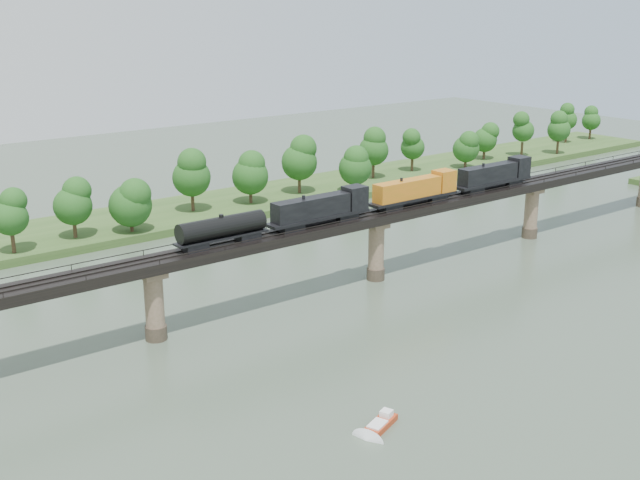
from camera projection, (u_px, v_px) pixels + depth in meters
ground at (520, 337)px, 110.48m from camera, size 400.00×400.00×0.00m
far_bank at (209, 209)px, 174.69m from camera, size 300.00×24.00×1.60m
bridge at (376, 248)px, 131.65m from camera, size 236.00×30.00×11.50m
bridge_superstructure at (377, 211)px, 129.81m from camera, size 220.00×4.90×0.75m
far_treeline at (183, 181)px, 164.18m from camera, size 289.06×17.54×13.60m
freight_train at (385, 197)px, 130.14m from camera, size 73.44×2.86×5.06m
motorboat at (381, 423)px, 87.24m from camera, size 5.27×3.45×1.39m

